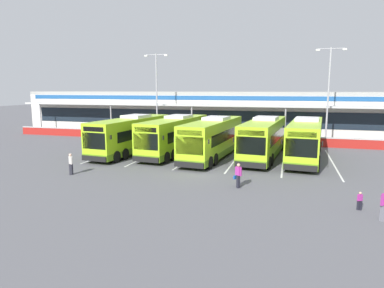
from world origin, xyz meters
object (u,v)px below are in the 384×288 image
coach_bus_left_centre (175,136)px  pedestrian_in_dark_coat (71,163)px  coach_bus_leftmost (132,135)px  coach_bus_right_centre (264,139)px  pedestrian_child (360,200)px  pedestrian_with_handbag (238,175)px  lamp_post_west (157,90)px  lamp_post_centre (329,90)px  coach_bus_rightmost (305,140)px  coach_bus_centre (213,139)px

coach_bus_left_centre → pedestrian_in_dark_coat: bearing=-114.9°
coach_bus_left_centre → coach_bus_leftmost: bearing=-168.5°
coach_bus_leftmost → coach_bus_right_centre: (12.99, 1.20, 0.00)m
coach_bus_right_centre → pedestrian_child: size_ratio=12.28×
pedestrian_in_dark_coat → pedestrian_child: bearing=-6.8°
pedestrian_in_dark_coat → pedestrian_with_handbag: bearing=0.3°
coach_bus_right_centre → lamp_post_west: size_ratio=1.12×
coach_bus_left_centre → pedestrian_child: size_ratio=12.28×
coach_bus_leftmost → pedestrian_child: 22.34m
coach_bus_leftmost → coach_bus_right_centre: 13.04m
pedestrian_with_handbag → lamp_post_centre: lamp_post_centre is taller
lamp_post_west → pedestrian_with_handbag: bearing=-56.3°
coach_bus_right_centre → pedestrian_in_dark_coat: coach_bus_right_centre is taller
pedestrian_with_handbag → lamp_post_centre: (7.22, 20.37, 5.43)m
coach_bus_right_centre → lamp_post_west: 18.93m
coach_bus_leftmost → lamp_post_west: (-2.00, 11.86, 4.50)m
coach_bus_right_centre → coach_bus_leftmost: bearing=-174.7°
coach_bus_rightmost → pedestrian_child: (2.28, -12.99, -1.24)m
pedestrian_child → lamp_post_west: bearing=131.7°
coach_bus_right_centre → pedestrian_in_dark_coat: bearing=-141.7°
pedestrian_with_handbag → lamp_post_centre: 22.28m
coach_bus_centre → pedestrian_in_dark_coat: bearing=-133.4°
pedestrian_with_handbag → coach_bus_centre: bearing=111.9°
pedestrian_with_handbag → lamp_post_centre: size_ratio=0.15×
coach_bus_rightmost → lamp_post_centre: bearing=74.7°
coach_bus_rightmost → lamp_post_west: lamp_post_west is taller
coach_bus_leftmost → lamp_post_centre: size_ratio=1.12×
lamp_post_centre → coach_bus_right_centre: bearing=-123.1°
coach_bus_left_centre → pedestrian_child: bearing=-40.7°
coach_bus_leftmost → coach_bus_right_centre: size_ratio=1.00×
pedestrian_with_handbag → coach_bus_right_centre: bearing=85.5°
pedestrian_child → lamp_post_centre: (0.39, 22.73, 5.75)m
coach_bus_leftmost → pedestrian_with_handbag: coach_bus_leftmost is taller
coach_bus_leftmost → coach_bus_rightmost: (16.70, 1.27, 0.00)m
coach_bus_right_centre → pedestrian_with_handbag: size_ratio=7.61×
coach_bus_leftmost → coach_bus_right_centre: same height
pedestrian_child → lamp_post_centre: size_ratio=0.09×
lamp_post_centre → coach_bus_leftmost: bearing=-150.4°
coach_bus_centre → coach_bus_right_centre: size_ratio=1.00×
coach_bus_centre → pedestrian_child: bearing=-47.8°
coach_bus_leftmost → lamp_post_centre: (19.37, 11.01, 4.50)m
coach_bus_leftmost → coach_bus_rightmost: same height
coach_bus_leftmost → pedestrian_child: coach_bus_leftmost is taller
pedestrian_with_handbag → pedestrian_child: pedestrian_with_handbag is taller
coach_bus_left_centre → coach_bus_centre: (4.08, -0.94, 0.00)m
coach_bus_right_centre → coach_bus_rightmost: bearing=1.0°
coach_bus_centre → coach_bus_right_centre: 4.74m
pedestrian_with_handbag → pedestrian_in_dark_coat: (-12.60, -0.06, 0.02)m
coach_bus_right_centre → pedestrian_child: 14.30m
lamp_post_west → coach_bus_leftmost: bearing=-80.4°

